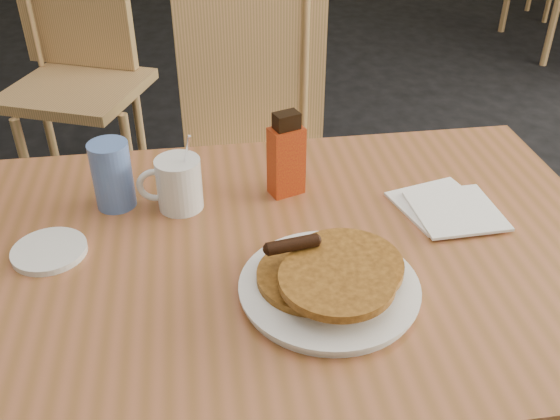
{
  "coord_description": "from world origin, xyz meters",
  "views": [
    {
      "loc": [
        -0.05,
        -0.9,
        1.45
      ],
      "look_at": [
        0.05,
        0.03,
        0.82
      ],
      "focal_mm": 40.0,
      "sensor_mm": 36.0,
      "label": 1
    }
  ],
  "objects_px": {
    "chair_wall_extra": "(75,50)",
    "syrup_bottle": "(286,157)",
    "coffee_mug": "(178,183)",
    "chair_main_far": "(256,133)",
    "blue_tumbler": "(112,175)",
    "main_table": "(285,265)",
    "pancake_plate": "(330,281)"
  },
  "relations": [
    {
      "from": "syrup_bottle",
      "to": "blue_tumbler",
      "type": "xyz_separation_m",
      "value": [
        -0.35,
        -0.01,
        -0.01
      ]
    },
    {
      "from": "main_table",
      "to": "pancake_plate",
      "type": "bearing_deg",
      "value": -64.76
    },
    {
      "from": "chair_main_far",
      "to": "chair_wall_extra",
      "type": "height_order",
      "value": "chair_wall_extra"
    },
    {
      "from": "syrup_bottle",
      "to": "chair_main_far",
      "type": "bearing_deg",
      "value": 70.58
    },
    {
      "from": "main_table",
      "to": "chair_wall_extra",
      "type": "height_order",
      "value": "chair_wall_extra"
    },
    {
      "from": "chair_wall_extra",
      "to": "pancake_plate",
      "type": "relative_size",
      "value": 3.43
    },
    {
      "from": "chair_main_far",
      "to": "blue_tumbler",
      "type": "height_order",
      "value": "chair_main_far"
    },
    {
      "from": "main_table",
      "to": "blue_tumbler",
      "type": "relative_size",
      "value": 9.64
    },
    {
      "from": "pancake_plate",
      "to": "coffee_mug",
      "type": "bearing_deg",
      "value": 131.74
    },
    {
      "from": "chair_wall_extra",
      "to": "syrup_bottle",
      "type": "distance_m",
      "value": 1.48
    },
    {
      "from": "chair_wall_extra",
      "to": "coffee_mug",
      "type": "height_order",
      "value": "chair_wall_extra"
    },
    {
      "from": "chair_main_far",
      "to": "pancake_plate",
      "type": "height_order",
      "value": "chair_main_far"
    },
    {
      "from": "chair_wall_extra",
      "to": "coffee_mug",
      "type": "relative_size",
      "value": 6.16
    },
    {
      "from": "chair_main_far",
      "to": "main_table",
      "type": "bearing_deg",
      "value": -95.71
    },
    {
      "from": "main_table",
      "to": "syrup_bottle",
      "type": "xyz_separation_m",
      "value": [
        0.02,
        0.19,
        0.12
      ]
    },
    {
      "from": "coffee_mug",
      "to": "pancake_plate",
      "type": "bearing_deg",
      "value": -60.16
    },
    {
      "from": "syrup_bottle",
      "to": "blue_tumbler",
      "type": "height_order",
      "value": "syrup_bottle"
    },
    {
      "from": "chair_wall_extra",
      "to": "pancake_plate",
      "type": "xyz_separation_m",
      "value": [
        0.71,
        -1.62,
        0.15
      ]
    },
    {
      "from": "chair_main_far",
      "to": "pancake_plate",
      "type": "bearing_deg",
      "value": -91.87
    },
    {
      "from": "main_table",
      "to": "chair_main_far",
      "type": "distance_m",
      "value": 0.79
    },
    {
      "from": "coffee_mug",
      "to": "main_table",
      "type": "bearing_deg",
      "value": -50.92
    },
    {
      "from": "chair_wall_extra",
      "to": "blue_tumbler",
      "type": "distance_m",
      "value": 1.37
    },
    {
      "from": "chair_main_far",
      "to": "syrup_bottle",
      "type": "bearing_deg",
      "value": -93.35
    },
    {
      "from": "chair_main_far",
      "to": "syrup_bottle",
      "type": "height_order",
      "value": "chair_main_far"
    },
    {
      "from": "pancake_plate",
      "to": "chair_main_far",
      "type": "bearing_deg",
      "value": 93.89
    },
    {
      "from": "coffee_mug",
      "to": "blue_tumbler",
      "type": "relative_size",
      "value": 1.21
    },
    {
      "from": "chair_wall_extra",
      "to": "syrup_bottle",
      "type": "relative_size",
      "value": 5.74
    },
    {
      "from": "coffee_mug",
      "to": "syrup_bottle",
      "type": "height_order",
      "value": "syrup_bottle"
    },
    {
      "from": "pancake_plate",
      "to": "syrup_bottle",
      "type": "relative_size",
      "value": 1.67
    },
    {
      "from": "pancake_plate",
      "to": "coffee_mug",
      "type": "relative_size",
      "value": 1.8
    },
    {
      "from": "chair_wall_extra",
      "to": "syrup_bottle",
      "type": "bearing_deg",
      "value": -42.55
    },
    {
      "from": "main_table",
      "to": "chair_main_far",
      "type": "bearing_deg",
      "value": 90.05
    }
  ]
}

